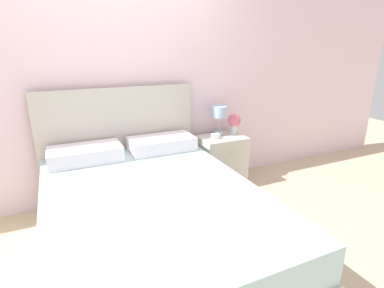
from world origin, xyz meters
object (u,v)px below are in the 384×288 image
bed (150,215)px  nightstand (221,161)px  table_lamp (219,114)px  flower_vase (234,122)px  alarm_clock (215,136)px

bed → nightstand: bearing=35.7°
table_lamp → flower_vase: 0.23m
flower_vase → nightstand: bearing=-163.8°
bed → flower_vase: bed is taller
nightstand → table_lamp: 0.55m
table_lamp → alarm_clock: bearing=-132.5°
nightstand → table_lamp: table_lamp is taller
nightstand → table_lamp: bearing=95.9°
nightstand → flower_vase: (0.19, 0.06, 0.44)m
nightstand → flower_vase: flower_vase is taller
bed → flower_vase: 1.63m
bed → table_lamp: (1.11, 0.88, 0.54)m
nightstand → flower_vase: 0.48m
nightstand → alarm_clock: alarm_clock is taller
table_lamp → nightstand: bearing=-84.1°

